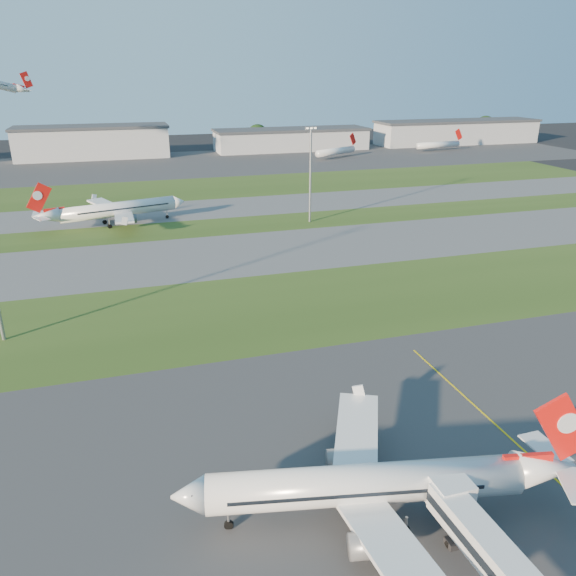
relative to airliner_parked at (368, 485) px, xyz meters
name	(u,v)px	position (x,y,z in m)	size (l,w,h in m)	color
ground	(515,490)	(16.04, -0.78, -3.95)	(700.00, 700.00, 0.00)	black
apron_near	(515,490)	(16.04, -0.78, -3.94)	(300.00, 70.00, 0.01)	#333335
grass_strip_a	(331,301)	(16.04, 51.22, -3.94)	(300.00, 34.00, 0.01)	#2B4416
taxiway_a	(281,250)	(16.04, 84.22, -3.94)	(300.00, 32.00, 0.01)	#515154
grass_strip_b	(256,224)	(16.04, 109.22, -3.94)	(300.00, 18.00, 0.01)	#2B4416
taxiway_b	(239,207)	(16.04, 131.22, -3.94)	(300.00, 26.00, 0.01)	#515154
grass_strip_c	(220,187)	(16.04, 164.22, -3.94)	(300.00, 40.00, 0.01)	#2B4416
apron_far	(196,163)	(16.04, 224.22, -3.94)	(400.00, 80.00, 0.01)	#333335
yellow_line	(556,480)	(21.04, -0.78, -3.95)	(0.25, 60.00, 0.02)	gold
airliner_parked	(368,485)	(0.00, 0.00, 0.00)	(35.69, 29.99, 11.24)	silver
airliner_taxiing	(118,210)	(-20.15, 119.47, 0.27)	(37.77, 31.67, 12.01)	silver
mini_jet_near	(336,151)	(82.91, 220.04, -0.67)	(25.98, 15.18, 9.48)	silver
mini_jet_far	(438,145)	(143.57, 227.97, -0.67)	(28.58, 6.39, 9.48)	silver
light_mast_centre	(310,169)	(31.04, 107.22, 10.87)	(3.20, 0.70, 25.80)	gray
hangar_west	(93,142)	(-28.96, 254.22, 3.69)	(71.40, 23.00, 15.20)	#9C9EA4
hangar_east	(292,139)	(71.04, 254.22, 1.69)	(81.60, 23.00, 11.20)	#9C9EA4
hangar_far_east	(457,132)	(171.04, 254.22, 2.69)	(96.90, 23.00, 13.20)	#9C9EA4
tree_mid_west	(145,141)	(-3.96, 265.22, 1.89)	(9.90, 9.90, 10.80)	black
tree_mid_east	(258,135)	(56.04, 268.22, 2.86)	(11.55, 11.55, 12.60)	black
tree_east	(385,133)	(131.04, 266.22, 2.21)	(10.45, 10.45, 11.40)	black
tree_far_east	(485,126)	(201.04, 270.22, 3.52)	(12.65, 12.65, 13.80)	black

